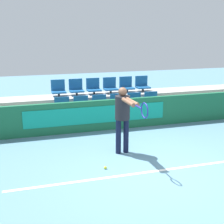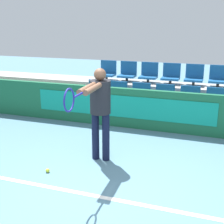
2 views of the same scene
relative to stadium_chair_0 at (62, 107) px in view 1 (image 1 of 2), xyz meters
name	(u,v)px [view 1 (image 1 of 2)]	position (x,y,z in m)	size (l,w,h in m)	color
ground_plane	(156,171)	(1.47, -3.65, -0.62)	(30.00, 30.00, 0.00)	slate
court_baseline	(156,171)	(1.47, -3.65, -0.62)	(6.23, 0.08, 0.01)	white
barrier_wall	(114,114)	(1.46, -0.63, -0.16)	(12.70, 0.14, 0.92)	#19603D
bleacher_tier_front	(110,118)	(1.47, -0.11, -0.42)	(12.30, 0.88, 0.40)	#9E9E99
bleacher_tier_middle	(103,105)	(1.47, 0.76, -0.22)	(12.30, 0.88, 0.80)	#9E9E99
stadium_chair_0	(62,107)	(0.00, 0.00, 0.00)	(0.45, 0.38, 0.53)	#333333
stadium_chair_1	(82,106)	(0.59, 0.00, 0.00)	(0.45, 0.38, 0.53)	#333333
stadium_chair_2	(100,105)	(1.18, 0.00, 0.00)	(0.45, 0.38, 0.53)	#333333
stadium_chair_3	(118,103)	(1.77, 0.00, 0.00)	(0.45, 0.38, 0.53)	#333333
stadium_chair_4	(135,102)	(2.36, 0.00, 0.00)	(0.45, 0.38, 0.53)	#333333
stadium_chair_5	(152,101)	(2.94, 0.00, 0.00)	(0.45, 0.38, 0.53)	#333333
stadium_chair_6	(58,89)	(0.00, 0.88, 0.40)	(0.45, 0.38, 0.53)	#333333
stadium_chair_7	(76,88)	(0.59, 0.88, 0.40)	(0.45, 0.38, 0.53)	#333333
stadium_chair_8	(93,87)	(1.18, 0.88, 0.40)	(0.45, 0.38, 0.53)	#333333
stadium_chair_9	(110,86)	(1.77, 0.88, 0.40)	(0.45, 0.38, 0.53)	#333333
stadium_chair_10	(126,86)	(2.36, 0.88, 0.40)	(0.45, 0.38, 0.53)	#333333
stadium_chair_11	(142,85)	(2.94, 0.88, 0.40)	(0.45, 0.38, 0.53)	#333333
tennis_player	(123,113)	(1.10, -2.54, 0.40)	(0.35, 1.57, 1.63)	black
tennis_ball	(105,168)	(0.47, -3.24, -0.59)	(0.07, 0.07, 0.07)	#CCDB33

